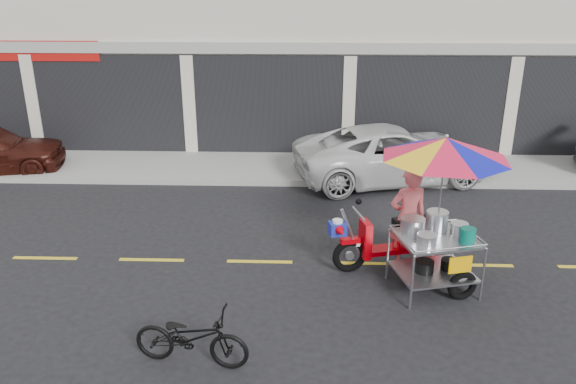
{
  "coord_description": "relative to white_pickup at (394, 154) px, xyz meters",
  "views": [
    {
      "loc": [
        -1.16,
        -9.14,
        4.86
      ],
      "look_at": [
        -1.5,
        0.6,
        1.15
      ],
      "focal_mm": 35.0,
      "sensor_mm": 36.0,
      "label": 1
    }
  ],
  "objects": [
    {
      "name": "centerline",
      "position": [
        -1.05,
        -4.61,
        -0.7
      ],
      "size": [
        42.0,
        0.1,
        0.01
      ],
      "primitive_type": "cube",
      "color": "gold",
      "rests_on": "ground"
    },
    {
      "name": "food_vendor_rig",
      "position": [
        -0.22,
        -5.13,
        0.96
      ],
      "size": [
        3.0,
        2.46,
        2.65
      ],
      "rotation": [
        0.0,
        0.0,
        0.25
      ],
      "color": "black",
      "rests_on": "ground"
    },
    {
      "name": "white_pickup",
      "position": [
        0.0,
        0.0,
        0.0
      ],
      "size": [
        5.44,
        3.44,
        1.4
      ],
      "primitive_type": "imported",
      "rotation": [
        0.0,
        0.0,
        1.81
      ],
      "color": "silver",
      "rests_on": "ground"
    },
    {
      "name": "ground",
      "position": [
        -1.05,
        -4.61,
        -0.7
      ],
      "size": [
        90.0,
        90.0,
        0.0
      ],
      "primitive_type": "plane",
      "color": "black"
    },
    {
      "name": "near_bicycle",
      "position": [
        -3.71,
        -7.53,
        -0.29
      ],
      "size": [
        1.64,
        0.78,
        0.83
      ],
      "primitive_type": "imported",
      "rotation": [
        0.0,
        0.0,
        1.42
      ],
      "color": "black",
      "rests_on": "ground"
    },
    {
      "name": "sidewalk",
      "position": [
        -1.05,
        0.89,
        -0.63
      ],
      "size": [
        45.0,
        3.0,
        0.15
      ],
      "primitive_type": "cube",
      "color": "gray",
      "rests_on": "ground"
    }
  ]
}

